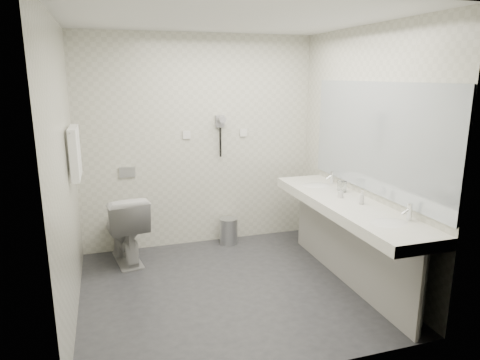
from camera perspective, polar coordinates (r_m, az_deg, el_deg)
name	(u,v)px	position (r m, az deg, el deg)	size (l,w,h in m)	color
floor	(230,289)	(4.35, -1.34, -14.18)	(2.80, 2.80, 0.00)	#2B2C31
ceiling	(228,18)	(3.87, -1.56, 20.64)	(2.80, 2.80, 0.00)	silver
wall_back	(199,143)	(5.16, -5.43, 4.94)	(2.80, 2.80, 0.00)	beige
wall_front	(286,203)	(2.73, 6.10, -3.05)	(2.80, 2.80, 0.00)	beige
wall_left	(64,174)	(3.79, -22.23, 0.76)	(2.60, 2.60, 0.00)	beige
wall_right	(363,155)	(4.50, 15.98, 3.17)	(2.60, 2.60, 0.00)	beige
vanity_counter	(347,206)	(4.30, 13.96, -3.38)	(0.55, 2.20, 0.10)	silver
vanity_panel	(347,247)	(4.45, 13.92, -8.58)	(0.03, 2.15, 0.75)	#9B9993
vanity_post_near	(421,296)	(3.71, 22.85, -14.01)	(0.06, 0.06, 0.75)	silver
vanity_post_far	(304,215)	(5.32, 8.43, -4.60)	(0.06, 0.06, 0.75)	silver
mirror	(375,138)	(4.30, 17.44, 5.29)	(0.02, 2.20, 1.05)	#B2BCC6
basin_near	(389,224)	(3.78, 19.08, -5.57)	(0.40, 0.31, 0.05)	silver
basin_far	(316,186)	(4.83, 10.02, -0.85)	(0.40, 0.31, 0.05)	silver
faucet_near	(410,212)	(3.87, 21.52, -3.93)	(0.04, 0.04, 0.15)	silver
faucet_far	(332,177)	(4.90, 12.09, 0.35)	(0.04, 0.04, 0.15)	silver
soap_bottle_a	(341,193)	(4.37, 13.18, -1.70)	(0.04, 0.04, 0.09)	silver
soap_bottle_c	(362,197)	(4.21, 15.80, -2.20)	(0.05, 0.05, 0.13)	silver
glass_left	(344,187)	(4.60, 13.55, -0.86)	(0.06, 0.06, 0.11)	silver
glass_right	(340,186)	(4.65, 13.09, -0.72)	(0.06, 0.06, 0.10)	silver
toilet	(125,228)	(4.96, -14.98, -6.13)	(0.43, 0.76, 0.77)	silver
flush_plate	(127,172)	(5.10, -14.69, 1.00)	(0.18, 0.02, 0.12)	#B2B5BA
pedal_bin	(229,232)	(5.35, -1.53, -6.83)	(0.22, 0.22, 0.31)	#B2B5BA
bin_lid	(228,219)	(5.30, -1.54, -5.19)	(0.22, 0.22, 0.01)	#B2B5BA
towel_rail	(72,129)	(4.28, -21.37, 6.30)	(0.02, 0.02, 0.62)	silver
towel_near	(74,155)	(4.17, -21.09, 3.09)	(0.07, 0.24, 0.48)	white
towel_far	(76,150)	(4.45, -20.89, 3.72)	(0.07, 0.24, 0.48)	white
dryer_cradle	(220,121)	(5.16, -2.68, 7.78)	(0.10, 0.04, 0.14)	gray
dryer_barrel	(221,119)	(5.09, -2.48, 8.04)	(0.08, 0.08, 0.14)	gray
dryer_cord	(220,142)	(5.18, -2.60, 5.01)	(0.02, 0.02, 0.35)	black
switch_plate_a	(187,135)	(5.11, -7.08, 5.93)	(0.09, 0.02, 0.09)	silver
switch_plate_b	(243,133)	(5.28, 0.46, 6.28)	(0.09, 0.02, 0.09)	silver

